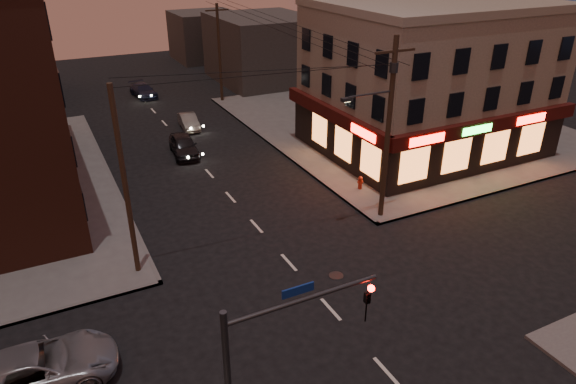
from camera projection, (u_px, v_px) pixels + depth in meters
ground at (331, 309)px, 22.07m from camera, size 120.00×120.00×0.00m
sidewalk_ne at (396, 122)px, 44.53m from camera, size 24.00×28.00×0.15m
pizza_building at (427, 78)px, 36.90m from camera, size 15.85×12.85×10.50m
bg_building_ne_a at (263, 49)px, 56.63m from camera, size 10.00×12.00×7.00m
bg_building_ne_b at (206, 36)px, 67.26m from camera, size 8.00×8.00×6.00m
utility_pole_main at (387, 121)px, 26.87m from camera, size 4.20×0.44×10.00m
utility_pole_far at (220, 54)px, 48.41m from camera, size 0.26×0.26×9.00m
utility_pole_west at (125, 185)px, 22.48m from camera, size 0.24×0.24×9.00m
traffic_signal at (265, 368)px, 13.50m from camera, size 4.49×0.32×6.47m
suv_cross at (35, 369)px, 17.96m from camera, size 5.71×2.79×1.56m
sedan_near at (184, 145)px, 37.64m from camera, size 2.20×4.53×1.49m
sedan_mid at (189, 122)px, 42.99m from camera, size 1.60×3.79×1.22m
sedan_far at (143, 91)px, 51.72m from camera, size 2.31×4.58×1.28m
fire_hydrant at (360, 182)px, 32.24m from camera, size 0.36×0.36×0.85m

